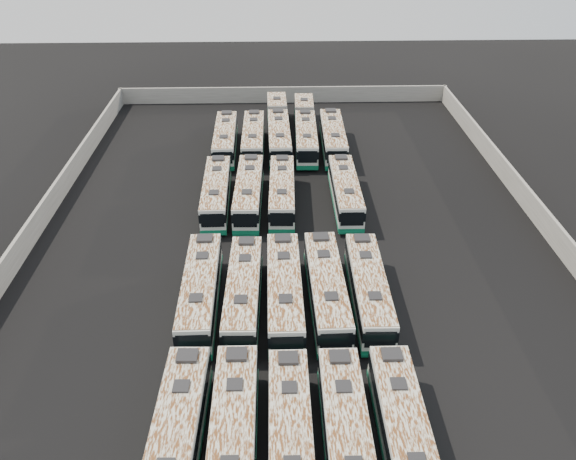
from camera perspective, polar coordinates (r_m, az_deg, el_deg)
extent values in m
plane|color=black|center=(47.60, 0.46, -2.03)|extent=(140.00, 140.00, 0.00)
cube|color=slate|center=(79.81, -0.45, 13.58)|extent=(45.20, 0.30, 2.20)
cube|color=slate|center=(52.63, 25.52, -0.47)|extent=(0.30, 73.20, 2.20)
cube|color=slate|center=(51.39, -25.25, -1.21)|extent=(0.30, 73.20, 2.20)
cube|color=beige|center=(32.24, -11.27, -20.28)|extent=(2.64, 11.36, 2.59)
cube|color=#0C6343|center=(32.99, -11.08, -21.28)|extent=(2.69, 11.41, 0.40)
cube|color=black|center=(31.90, -11.35, -19.81)|extent=(2.70, 11.42, 0.87)
cube|color=beige|center=(31.20, -11.54, -18.80)|extent=(2.59, 11.14, 0.07)
cube|color=black|center=(32.71, -10.80, -15.32)|extent=(0.92, 0.92, 0.13)
cube|color=black|center=(34.21, -10.20, -12.47)|extent=(1.25, 1.07, 0.24)
cylinder|color=black|center=(35.53, -11.73, -16.69)|extent=(0.29, 0.95, 0.94)
cylinder|color=black|center=(35.20, -8.37, -16.85)|extent=(0.29, 0.95, 0.94)
cube|color=beige|center=(31.91, -5.56, -20.36)|extent=(2.36, 11.28, 2.59)
cube|color=#0C6343|center=(32.66, -5.47, -21.37)|extent=(2.41, 11.33, 0.39)
cube|color=black|center=(31.57, -5.61, -19.90)|extent=(2.42, 11.34, 0.86)
cube|color=beige|center=(30.87, -5.70, -18.88)|extent=(2.32, 11.06, 0.07)
cube|color=black|center=(32.40, -5.44, -15.35)|extent=(0.89, 0.89, 0.13)
cube|color=black|center=(33.92, -5.24, -12.47)|extent=(1.22, 1.04, 0.24)
cylinder|color=black|center=(35.15, -6.83, -16.78)|extent=(0.26, 0.94, 0.94)
cylinder|color=black|center=(35.01, -3.40, -16.80)|extent=(0.26, 0.94, 0.94)
cube|color=beige|center=(31.82, 0.26, -20.52)|extent=(2.26, 10.85, 2.49)
cube|color=#0C6343|center=(32.55, 0.26, -21.49)|extent=(2.31, 10.90, 0.38)
cube|color=black|center=(31.49, 0.26, -20.07)|extent=(2.32, 10.91, 0.83)
cube|color=beige|center=(30.82, 0.27, -19.10)|extent=(2.22, 10.63, 0.06)
cube|color=black|center=(32.28, 0.13, -15.68)|extent=(0.86, 0.86, 0.13)
cube|color=black|center=(33.74, 0.02, -12.89)|extent=(1.18, 0.99, 0.24)
cylinder|color=black|center=(34.85, -1.59, -17.09)|extent=(0.25, 0.90, 0.90)
cylinder|color=black|center=(34.89, 1.73, -17.02)|extent=(0.25, 0.90, 0.90)
cube|color=beige|center=(31.94, 6.01, -20.43)|extent=(2.35, 11.05, 2.53)
cube|color=#0C6343|center=(32.68, 5.91, -21.40)|extent=(2.40, 11.10, 0.39)
cube|color=black|center=(31.61, 6.05, -19.97)|extent=(2.41, 11.11, 0.85)
cube|color=beige|center=(30.92, 6.15, -18.98)|extent=(2.31, 10.83, 0.06)
cube|color=black|center=(32.40, 5.66, -15.53)|extent=(0.88, 0.88, 0.13)
cube|color=black|center=(33.88, 5.26, -12.70)|extent=(1.20, 1.02, 0.24)
cylinder|color=black|center=(34.92, 3.55, -17.00)|extent=(0.26, 0.92, 0.92)
cylinder|color=black|center=(35.12, 6.90, -16.86)|extent=(0.26, 0.92, 0.92)
cube|color=beige|center=(32.51, 11.75, -19.85)|extent=(2.35, 11.03, 2.52)
cube|color=#0C6343|center=(33.24, 11.56, -20.83)|extent=(2.40, 11.08, 0.39)
cube|color=black|center=(32.19, 11.84, -19.39)|extent=(2.41, 11.09, 0.84)
cube|color=beige|center=(31.52, 12.02, -18.41)|extent=(2.31, 10.81, 0.06)
cube|color=black|center=(32.98, 11.18, -15.07)|extent=(0.88, 0.88, 0.13)
cube|color=black|center=(34.43, 10.49, -12.33)|extent=(1.20, 1.02, 0.24)
cylinder|color=black|center=(35.37, 8.77, -16.60)|extent=(0.26, 0.92, 0.92)
cylinder|color=black|center=(35.74, 12.01, -16.39)|extent=(0.26, 0.92, 0.92)
cube|color=beige|center=(41.03, -8.85, -6.16)|extent=(2.50, 11.24, 2.57)
cube|color=#0C6343|center=(41.62, -8.75, -7.17)|extent=(2.55, 11.29, 0.39)
cube|color=black|center=(40.77, -8.90, -5.69)|extent=(2.56, 11.30, 0.86)
cube|color=black|center=(36.63, -9.69, -11.28)|extent=(2.05, 0.09, 1.35)
cube|color=#0C6343|center=(37.62, -9.48, -12.85)|extent=(2.33, 0.13, 0.26)
cube|color=beige|center=(40.23, -9.01, -4.70)|extent=(2.45, 11.01, 0.07)
cube|color=black|center=(38.25, -9.36, -6.81)|extent=(0.90, 0.90, 0.13)
cube|color=black|center=(42.16, -8.72, -2.57)|extent=(0.90, 0.90, 0.13)
cube|color=black|center=(43.98, -8.47, -0.85)|extent=(1.23, 1.04, 0.24)
cylinder|color=black|center=(39.22, -10.66, -10.74)|extent=(0.28, 0.94, 0.93)
cylinder|color=black|center=(38.97, -7.70, -10.75)|extent=(0.28, 0.94, 0.93)
cylinder|color=black|center=(44.67, -9.60, -4.45)|extent=(0.28, 0.94, 0.93)
cylinder|color=black|center=(44.45, -7.04, -4.41)|extent=(0.28, 0.94, 0.93)
cube|color=beige|center=(40.61, -4.53, -6.36)|extent=(2.50, 10.93, 2.50)
cube|color=#0C6343|center=(41.19, -4.48, -7.35)|extent=(2.55, 10.98, 0.38)
cube|color=black|center=(40.35, -4.56, -5.91)|extent=(2.56, 10.99, 0.83)
cube|color=black|center=(36.33, -5.08, -11.42)|extent=(2.00, 0.10, 1.32)
cube|color=#0C6343|center=(37.30, -4.98, -12.95)|extent=(2.27, 0.15, 0.25)
cube|color=beige|center=(39.82, -4.61, -4.94)|extent=(2.45, 10.71, 0.06)
cube|color=black|center=(37.90, -4.84, -7.03)|extent=(0.88, 0.88, 0.13)
cube|color=black|center=(41.69, -4.41, -2.84)|extent=(0.88, 0.88, 0.13)
cube|color=black|center=(43.46, -4.25, -1.13)|extent=(1.20, 1.02, 0.24)
cylinder|color=black|center=(38.81, -6.23, -10.86)|extent=(0.27, 0.91, 0.91)
cylinder|color=black|center=(38.66, -3.32, -10.90)|extent=(0.27, 0.91, 0.91)
cylinder|color=black|center=(44.11, -5.46, -4.64)|extent=(0.27, 0.91, 0.91)
cylinder|color=black|center=(43.98, -2.93, -4.65)|extent=(0.27, 0.91, 0.91)
cube|color=beige|center=(40.46, -0.36, -6.29)|extent=(2.44, 11.36, 2.60)
cube|color=#0C6343|center=(41.06, -0.35, -7.33)|extent=(2.49, 11.41, 0.40)
cube|color=black|center=(40.19, -0.36, -5.82)|extent=(2.50, 11.42, 0.87)
cube|color=black|center=(35.98, -0.10, -11.60)|extent=(2.08, 0.07, 1.37)
cube|color=#0C6343|center=(37.01, -0.09, -13.21)|extent=(2.36, 0.12, 0.26)
cube|color=beige|center=(39.64, -0.36, -4.80)|extent=(2.39, 11.14, 0.07)
cube|color=black|center=(37.62, -0.26, -6.99)|extent=(0.90, 0.90, 0.13)
cube|color=black|center=(41.60, -0.46, -2.61)|extent=(0.90, 0.90, 0.13)
cube|color=black|center=(43.45, -0.54, -0.84)|extent=(1.24, 1.05, 0.25)
cylinder|color=black|center=(38.48, -1.73, -11.06)|extent=(0.27, 0.95, 0.95)
cylinder|color=black|center=(38.52, 1.34, -10.99)|extent=(0.27, 0.95, 0.95)
cylinder|color=black|center=(44.03, -1.81, -4.53)|extent=(0.27, 0.95, 0.95)
cylinder|color=black|center=(44.07, 0.83, -4.48)|extent=(0.27, 0.95, 0.95)
cube|color=beige|center=(40.77, 3.93, -6.05)|extent=(2.61, 11.31, 2.58)
cube|color=#0C6343|center=(41.37, 3.89, -7.08)|extent=(2.66, 11.37, 0.39)
cube|color=black|center=(40.51, 3.96, -5.58)|extent=(2.67, 11.38, 0.86)
cube|color=black|center=(36.35, 4.93, -11.22)|extent=(2.07, 0.11, 1.36)
cube|color=#0C6343|center=(37.36, 4.83, -12.82)|extent=(2.35, 0.15, 0.26)
cube|color=beige|center=(39.97, 4.00, -4.58)|extent=(2.55, 11.09, 0.07)
cube|color=black|center=(37.98, 4.42, -6.71)|extent=(0.91, 0.91, 0.13)
cube|color=black|center=(41.90, 3.64, -2.43)|extent=(0.91, 0.91, 0.13)
cube|color=black|center=(43.73, 3.34, -0.69)|extent=(1.24, 1.06, 0.24)
cylinder|color=black|center=(38.72, 2.95, -10.76)|extent=(0.28, 0.94, 0.94)
cylinder|color=black|center=(38.95, 5.95, -10.62)|extent=(0.28, 0.94, 0.94)
cylinder|color=black|center=(44.22, 2.08, -4.36)|extent=(0.28, 0.94, 0.94)
cylinder|color=black|center=(44.42, 4.67, -4.27)|extent=(0.28, 0.94, 0.94)
cube|color=beige|center=(41.18, 8.18, -6.00)|extent=(2.42, 10.96, 2.51)
cube|color=#0C6343|center=(41.75, 8.08, -6.98)|extent=(2.47, 11.01, 0.38)
cube|color=black|center=(40.92, 8.23, -5.54)|extent=(2.48, 11.02, 0.84)
cube|color=black|center=(36.90, 9.38, -10.94)|extent=(2.01, 0.09, 1.32)
cube|color=#0C6343|center=(37.87, 9.19, -12.47)|extent=(2.28, 0.13, 0.26)
cube|color=beige|center=(40.40, 8.32, -4.58)|extent=(2.37, 10.74, 0.06)
cube|color=black|center=(38.48, 8.82, -6.62)|extent=(0.88, 0.88, 0.13)
cube|color=black|center=(42.27, 7.89, -2.51)|extent=(0.88, 0.88, 0.13)
cube|color=black|center=(44.03, 7.52, -0.83)|extent=(1.20, 1.02, 0.24)
cylinder|color=black|center=(39.14, 7.32, -10.50)|extent=(0.27, 0.91, 0.91)
cylinder|color=black|center=(39.45, 10.17, -10.39)|extent=(0.27, 0.91, 0.91)
cylinder|color=black|center=(44.46, 6.22, -4.35)|extent=(0.27, 0.91, 0.91)
cylinder|color=black|center=(44.74, 8.71, -4.30)|extent=(0.27, 0.91, 0.91)
cube|color=beige|center=(53.33, -7.29, 3.76)|extent=(2.51, 10.94, 2.50)
cube|color=#0C6343|center=(53.77, -7.23, 2.91)|extent=(2.56, 10.99, 0.38)
cube|color=black|center=(53.14, -7.32, 4.15)|extent=(2.57, 11.00, 0.84)
cube|color=black|center=(48.47, -7.69, 0.96)|extent=(2.00, 0.10, 1.32)
cube|color=#0C6343|center=(49.20, -7.58, -0.42)|extent=(2.27, 0.15, 0.25)
cube|color=beige|center=(52.74, -7.39, 4.98)|extent=(2.46, 10.72, 0.06)
cube|color=black|center=(50.58, -7.56, 3.81)|extent=(0.88, 0.88, 0.13)
cube|color=black|center=(54.83, -7.25, 6.22)|extent=(0.88, 0.88, 0.13)
cube|color=black|center=(56.77, -7.12, 7.23)|extent=(1.20, 1.02, 0.24)
cylinder|color=black|center=(50.98, -8.52, 0.75)|extent=(0.27, 0.91, 0.91)
cylinder|color=black|center=(50.80, -6.35, 0.81)|extent=(0.27, 0.91, 0.91)
cylinder|color=black|center=(57.00, -7.99, 4.43)|extent=(0.27, 0.91, 0.91)
cylinder|color=black|center=(56.85, -6.03, 4.50)|extent=(0.27, 0.91, 0.91)
cube|color=beige|center=(53.06, -4.00, 3.83)|extent=(2.58, 11.15, 2.54)
cube|color=#0C6343|center=(53.51, -3.97, 2.96)|extent=(2.63, 11.20, 0.39)
cube|color=black|center=(52.86, -4.02, 4.23)|extent=(2.64, 11.21, 0.85)
cube|color=black|center=(48.10, -4.39, 0.96)|extent=(2.03, 0.11, 1.34)
cube|color=#0C6343|center=(48.85, -4.32, -0.45)|extent=(2.31, 0.16, 0.26)
cube|color=beige|center=(52.45, -4.06, 5.08)|extent=(2.53, 10.92, 0.06)
cube|color=black|center=(50.25, -4.22, 3.89)|extent=(0.90, 0.90, 0.13)
cube|color=black|center=(54.58, -3.91, 6.35)|extent=(0.90, 0.90, 0.13)
cube|color=black|center=(56.56, -3.79, 7.38)|extent=(1.23, 1.05, 0.24)
cylinder|color=black|center=(50.64, -5.30, 0.77)|extent=(0.28, 0.93, 0.92)
cylinder|color=black|center=(50.50, -3.06, 0.78)|extent=(0.28, 0.93, 0.92)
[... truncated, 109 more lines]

